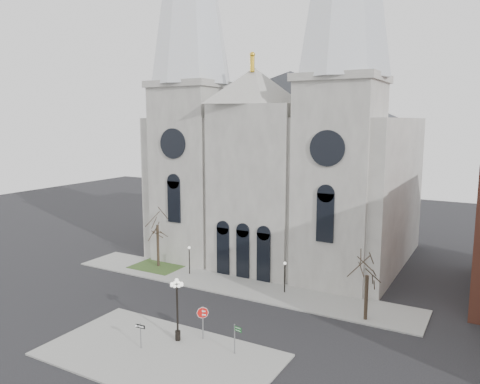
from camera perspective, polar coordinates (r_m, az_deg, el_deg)
The scene contains 13 objects.
ground at distance 43.40m, azimuth -8.63°, elevation -15.49°, with size 160.00×160.00×0.00m, color black.
sidewalk_near at distance 38.17m, azimuth -9.76°, elevation -18.97°, with size 18.00×10.00×0.14m, color gray.
sidewalk_far at distance 51.80m, azimuth -0.98°, elevation -11.20°, with size 40.00×6.00×0.14m, color gray.
grass_patch at distance 58.58m, azimuth -9.90°, elevation -8.92°, with size 6.00×5.00×0.18m, color #314B20.
cathedral at distance 59.21m, azimuth 4.87°, elevation 9.44°, with size 33.00×26.66×54.00m.
tree_left at distance 57.16m, azimuth -10.05°, elevation -3.66°, with size 3.20×3.20×7.50m.
tree_right at distance 43.21m, azimuth 15.25°, elevation -9.46°, with size 3.20×3.20×6.00m.
ped_lamp_left at distance 54.61m, azimuth -6.20°, elevation -7.69°, with size 0.32×0.32×3.26m.
ped_lamp_right at distance 48.89m, azimuth 5.48°, elevation -9.66°, with size 0.32×0.32×3.26m.
stop_sign at distance 39.18m, azimuth -4.56°, elevation -14.86°, with size 0.96×0.29×2.73m.
globe_lamp at distance 38.65m, azimuth -7.68°, elevation -13.10°, with size 1.37×1.37×5.21m.
one_way_sign at distance 38.66m, azimuth -12.03°, elevation -16.26°, with size 0.89×0.11×2.03m.
street_name_sign at distance 37.04m, azimuth -0.56°, elevation -17.23°, with size 0.74×0.20×2.35m.
Camera 1 is at (24.68, -30.96, 17.76)m, focal length 35.00 mm.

